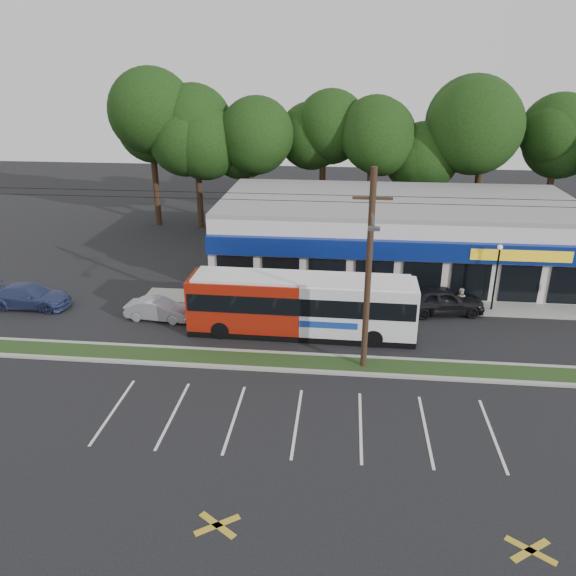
% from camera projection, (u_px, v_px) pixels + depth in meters
% --- Properties ---
extents(ground, '(120.00, 120.00, 0.00)m').
position_uv_depth(ground, '(302.00, 374.00, 27.58)').
color(ground, black).
rests_on(ground, ground).
extents(grass_strip, '(40.00, 1.60, 0.12)m').
position_uv_depth(grass_strip, '(304.00, 363.00, 28.48)').
color(grass_strip, '#233616').
rests_on(grass_strip, ground).
extents(curb_south, '(40.00, 0.25, 0.14)m').
position_uv_depth(curb_south, '(302.00, 371.00, 27.69)').
color(curb_south, '#9E9E93').
rests_on(curb_south, ground).
extents(curb_north, '(40.00, 0.25, 0.14)m').
position_uv_depth(curb_north, '(305.00, 355.00, 29.26)').
color(curb_north, '#9E9E93').
rests_on(curb_north, ground).
extents(sidewalk, '(32.00, 2.20, 0.10)m').
position_uv_depth(sidewalk, '(392.00, 305.00, 35.38)').
color(sidewalk, '#9E9E93').
rests_on(sidewalk, ground).
extents(strip_mall, '(25.00, 12.55, 5.30)m').
position_uv_depth(strip_mall, '(395.00, 234.00, 40.75)').
color(strip_mall, silver).
rests_on(strip_mall, ground).
extents(utility_pole, '(50.00, 2.77, 10.00)m').
position_uv_depth(utility_pole, '(365.00, 266.00, 26.14)').
color(utility_pole, '#2D2313').
rests_on(utility_pole, ground).
extents(lamp_post, '(0.30, 0.30, 4.25)m').
position_uv_depth(lamp_post, '(497.00, 270.00, 33.65)').
color(lamp_post, black).
rests_on(lamp_post, ground).
extents(tree_line, '(46.76, 6.76, 11.83)m').
position_uv_depth(tree_line, '(374.00, 136.00, 48.06)').
color(tree_line, black).
rests_on(tree_line, ground).
extents(metrobus, '(12.61, 2.84, 3.38)m').
position_uv_depth(metrobus, '(302.00, 304.00, 31.10)').
color(metrobus, maroon).
rests_on(metrobus, ground).
extents(car_dark, '(5.26, 2.78, 1.70)m').
position_uv_depth(car_dark, '(442.00, 300.00, 33.98)').
color(car_dark, black).
rests_on(car_dark, ground).
extents(car_silver, '(4.00, 1.69, 1.28)m').
position_uv_depth(car_silver, '(159.00, 309.00, 33.26)').
color(car_silver, '#A0A1A8').
rests_on(car_silver, ground).
extents(car_blue, '(5.12, 2.16, 1.48)m').
position_uv_depth(car_blue, '(29.00, 296.00, 34.91)').
color(car_blue, navy).
rests_on(car_blue, ground).
extents(pedestrian_a, '(0.83, 0.71, 1.92)m').
position_uv_depth(pedestrian_a, '(345.00, 302.00, 33.48)').
color(pedestrian_a, beige).
rests_on(pedestrian_a, ground).
extents(pedestrian_b, '(0.91, 0.83, 1.53)m').
position_uv_depth(pedestrian_b, '(460.00, 300.00, 34.27)').
color(pedestrian_b, beige).
rests_on(pedestrian_b, ground).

